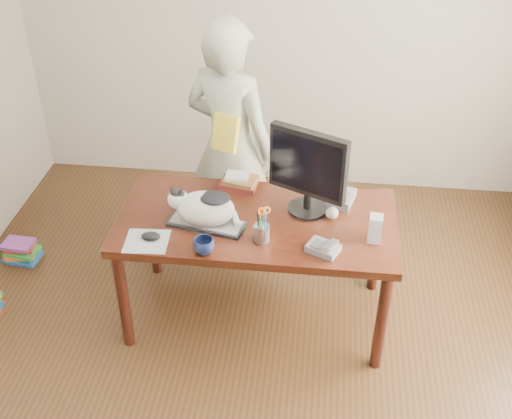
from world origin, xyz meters
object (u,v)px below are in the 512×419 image
at_px(desk, 259,231).
at_px(monitor, 308,168).
at_px(pen_cup, 262,231).
at_px(book_pile_b, 21,251).
at_px(calculator, 341,198).
at_px(person, 230,147).
at_px(book_stack, 239,182).
at_px(keyboard, 206,223).
at_px(baseball, 332,213).
at_px(coffee_mug, 204,246).
at_px(phone, 324,248).
at_px(cat, 203,207).
at_px(speaker, 375,228).
at_px(mouse, 151,236).

xyz_separation_m(desk, monitor, (0.27, 0.02, 0.45)).
relative_size(pen_cup, book_pile_b, 0.86).
relative_size(calculator, person, 0.13).
distance_m(book_stack, calculator, 0.63).
xyz_separation_m(keyboard, baseball, (0.71, 0.15, 0.02)).
relative_size(keyboard, person, 0.27).
height_order(keyboard, person, person).
xyz_separation_m(monitor, coffee_mug, (-0.52, -0.44, -0.25)).
bearing_deg(pen_cup, monitor, 53.12).
relative_size(desk, book_pile_b, 6.20).
height_order(desk, book_pile_b, desk).
distance_m(desk, monitor, 0.52).
xyz_separation_m(baseball, calculator, (0.05, 0.18, -0.01)).
bearing_deg(desk, person, 114.44).
bearing_deg(calculator, phone, -84.32).
bearing_deg(cat, pen_cup, -4.96).
height_order(monitor, speaker, monitor).
bearing_deg(baseball, person, 139.94).
relative_size(keyboard, calculator, 2.04).
bearing_deg(book_stack, mouse, -116.58).
bearing_deg(monitor, pen_cup, -101.98).
bearing_deg(pen_cup, book_pile_b, 162.81).
distance_m(phone, baseball, 0.31).
height_order(desk, baseball, baseball).
height_order(desk, book_stack, book_stack).
height_order(baseball, person, person).
bearing_deg(coffee_mug, pen_cup, 25.59).
bearing_deg(cat, coffee_mug, -67.93).
height_order(monitor, phone, monitor).
xyz_separation_m(keyboard, monitor, (0.55, 0.20, 0.28)).
bearing_deg(cat, book_stack, 82.86).
height_order(keyboard, monitor, monitor).
distance_m(cat, calculator, 0.84).
bearing_deg(coffee_mug, mouse, 166.29).
distance_m(cat, monitor, 0.62).
xyz_separation_m(baseball, book_pile_b, (-2.15, 0.30, -0.71)).
bearing_deg(desk, keyboard, -147.80).
bearing_deg(desk, cat, -149.15).
distance_m(baseball, book_pile_b, 2.28).
distance_m(calculator, book_pile_b, 2.31).
relative_size(mouse, speaker, 0.70).
distance_m(phone, book_pile_b, 2.31).
bearing_deg(desk, coffee_mug, -120.56).
distance_m(mouse, baseball, 1.03).
bearing_deg(mouse, coffee_mug, -17.65).
height_order(desk, speaker, speaker).
bearing_deg(book_pile_b, mouse, -27.80).
bearing_deg(book_stack, cat, -100.68).
bearing_deg(desk, book_stack, 121.01).
bearing_deg(desk, book_pile_b, 171.03).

